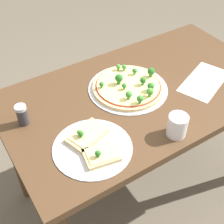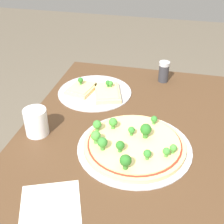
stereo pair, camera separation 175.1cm
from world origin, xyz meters
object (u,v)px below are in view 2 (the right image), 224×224
Objects in this scene: pizza_tray_whole at (134,144)px; drinking_cup at (36,122)px; dining_table at (117,180)px; condiment_shaker at (164,72)px; pizza_tray_slice at (96,91)px.

drinking_cup reaches higher than pizza_tray_whole.
dining_table is 0.55m from condiment_shaker.
condiment_shaker reaches higher than dining_table.
drinking_cup reaches higher than dining_table.
pizza_tray_slice is (-0.35, -0.17, 0.12)m from dining_table.
drinking_cup is at bearing -90.54° from pizza_tray_whole.
pizza_tray_slice reaches higher than dining_table.
drinking_cup is (0.31, -0.12, 0.04)m from pizza_tray_slice.
pizza_tray_whole is at bearing 34.43° from pizza_tray_slice.
pizza_tray_slice is 3.32× the size of condiment_shaker.
pizza_tray_whole is 3.91× the size of drinking_cup.
drinking_cup is 1.02× the size of condiment_shaker.
dining_table is 4.20× the size of pizza_tray_slice.
pizza_tray_slice is 0.33m from drinking_cup.
dining_table is 0.33m from drinking_cup.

